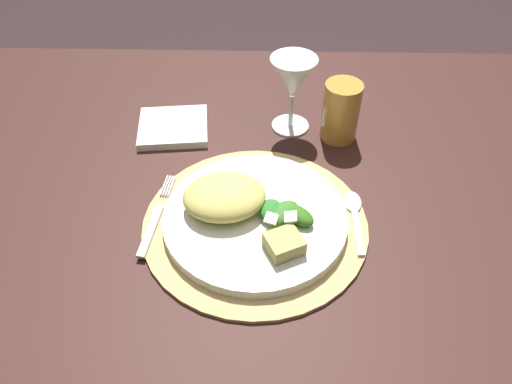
{
  "coord_description": "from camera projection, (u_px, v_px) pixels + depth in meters",
  "views": [
    {
      "loc": [
        -0.03,
        -0.59,
        1.28
      ],
      "look_at": [
        -0.04,
        -0.04,
        0.75
      ],
      "focal_mm": 34.66,
      "sensor_mm": 36.0,
      "label": 1
    }
  ],
  "objects": [
    {
      "name": "amber_tumbler",
      "position": [
        341.0,
        111.0,
        0.85
      ],
      "size": [
        0.06,
        0.06,
        0.11
      ],
      "primitive_type": "cylinder",
      "color": "gold",
      "rests_on": "dining_table"
    },
    {
      "name": "pasta_serving",
      "position": [
        224.0,
        197.0,
        0.72
      ],
      "size": [
        0.13,
        0.11,
        0.04
      ],
      "primitive_type": "ellipsoid",
      "rotation": [
        0.0,
        0.0,
        3.27
      ],
      "color": "#DDCC63",
      "rests_on": "dinner_plate"
    },
    {
      "name": "ground_plane",
      "position": [
        272.0,
        384.0,
        1.31
      ],
      "size": [
        6.0,
        6.0,
        0.0
      ],
      "primitive_type": "plane",
      "color": "#332225"
    },
    {
      "name": "dinner_plate",
      "position": [
        255.0,
        218.0,
        0.73
      ],
      "size": [
        0.27,
        0.27,
        0.02
      ],
      "primitive_type": "cylinder",
      "color": "white",
      "rests_on": "placemat"
    },
    {
      "name": "dining_table",
      "position": [
        278.0,
        252.0,
        0.93
      ],
      "size": [
        1.37,
        0.87,
        0.73
      ],
      "color": "#3A1E19",
      "rests_on": "ground"
    },
    {
      "name": "wine_glass",
      "position": [
        293.0,
        80.0,
        0.84
      ],
      "size": [
        0.08,
        0.08,
        0.14
      ],
      "color": "silver",
      "rests_on": "dining_table"
    },
    {
      "name": "napkin",
      "position": [
        173.0,
        127.0,
        0.9
      ],
      "size": [
        0.13,
        0.13,
        0.01
      ],
      "primitive_type": "cube",
      "rotation": [
        0.0,
        0.0,
        0.11
      ],
      "color": "white",
      "rests_on": "dining_table"
    },
    {
      "name": "bread_piece",
      "position": [
        282.0,
        244.0,
        0.67
      ],
      "size": [
        0.06,
        0.06,
        0.02
      ],
      "primitive_type": "cube",
      "rotation": [
        0.0,
        0.0,
        3.59
      ],
      "color": "tan",
      "rests_on": "dinner_plate"
    },
    {
      "name": "spoon",
      "position": [
        354.0,
        210.0,
        0.75
      ],
      "size": [
        0.03,
        0.13,
        0.01
      ],
      "color": "silver",
      "rests_on": "placemat"
    },
    {
      "name": "fork",
      "position": [
        155.0,
        218.0,
        0.74
      ],
      "size": [
        0.03,
        0.17,
        0.0
      ],
      "color": "silver",
      "rests_on": "placemat"
    },
    {
      "name": "placemat",
      "position": [
        255.0,
        224.0,
        0.73
      ],
      "size": [
        0.33,
        0.33,
        0.01
      ],
      "primitive_type": "cylinder",
      "color": "tan",
      "rests_on": "dining_table"
    },
    {
      "name": "salad_greens",
      "position": [
        283.0,
        213.0,
        0.71
      ],
      "size": [
        0.09,
        0.07,
        0.03
      ],
      "color": "#3B7829",
      "rests_on": "dinner_plate"
    }
  ]
}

